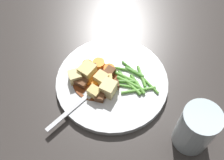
{
  "coord_description": "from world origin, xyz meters",
  "views": [
    {
      "loc": [
        -0.08,
        0.34,
        0.56
      ],
      "look_at": [
        0.0,
        0.0,
        0.02
      ],
      "focal_mm": 42.84,
      "sensor_mm": 36.0,
      "label": 1
    }
  ],
  "objects_px": {
    "meat_chunk_2": "(100,96)",
    "carrot_slice_4": "(99,63)",
    "dinner_plate": "(112,82)",
    "carrot_slice_3": "(94,80)",
    "potato_chunk_2": "(106,88)",
    "potato_chunk_5": "(88,70)",
    "potato_chunk_1": "(94,92)",
    "meat_chunk_3": "(109,72)",
    "carrot_slice_2": "(87,80)",
    "potato_chunk_0": "(108,80)",
    "fork": "(79,103)",
    "carrot_slice_0": "(109,69)",
    "carrot_slice_1": "(88,65)",
    "meat_chunk_1": "(114,85)",
    "meat_chunk_0": "(81,82)",
    "potato_chunk_3": "(75,77)",
    "water_glass": "(196,129)",
    "potato_chunk_4": "(101,79)",
    "meat_chunk_4": "(92,68)"
  },
  "relations": [
    {
      "from": "dinner_plate",
      "to": "carrot_slice_2",
      "type": "height_order",
      "value": "carrot_slice_2"
    },
    {
      "from": "carrot_slice_3",
      "to": "meat_chunk_0",
      "type": "xyz_separation_m",
      "value": [
        0.03,
        0.02,
        0.0
      ]
    },
    {
      "from": "potato_chunk_2",
      "to": "potato_chunk_3",
      "type": "relative_size",
      "value": 1.21
    },
    {
      "from": "meat_chunk_4",
      "to": "water_glass",
      "type": "xyz_separation_m",
      "value": [
        -0.25,
        0.11,
        0.03
      ]
    },
    {
      "from": "carrot_slice_3",
      "to": "fork",
      "type": "xyz_separation_m",
      "value": [
        0.02,
        0.07,
        -0.0
      ]
    },
    {
      "from": "potato_chunk_0",
      "to": "meat_chunk_1",
      "type": "height_order",
      "value": "potato_chunk_0"
    },
    {
      "from": "carrot_slice_0",
      "to": "meat_chunk_3",
      "type": "distance_m",
      "value": 0.01
    },
    {
      "from": "potato_chunk_2",
      "to": "meat_chunk_3",
      "type": "xyz_separation_m",
      "value": [
        0.01,
        -0.05,
        -0.01
      ]
    },
    {
      "from": "potato_chunk_1",
      "to": "meat_chunk_0",
      "type": "distance_m",
      "value": 0.04
    },
    {
      "from": "fork",
      "to": "carrot_slice_4",
      "type": "bearing_deg",
      "value": -97.16
    },
    {
      "from": "potato_chunk_4",
      "to": "potato_chunk_2",
      "type": "bearing_deg",
      "value": 128.35
    },
    {
      "from": "carrot_slice_0",
      "to": "meat_chunk_2",
      "type": "xyz_separation_m",
      "value": [
        0.0,
        0.08,
        0.0
      ]
    },
    {
      "from": "carrot_slice_3",
      "to": "meat_chunk_4",
      "type": "relative_size",
      "value": 1.64
    },
    {
      "from": "carrot_slice_1",
      "to": "carrot_slice_4",
      "type": "height_order",
      "value": "carrot_slice_1"
    },
    {
      "from": "meat_chunk_4",
      "to": "carrot_slice_1",
      "type": "bearing_deg",
      "value": -32.4
    },
    {
      "from": "potato_chunk_2",
      "to": "potato_chunk_5",
      "type": "distance_m",
      "value": 0.07
    },
    {
      "from": "carrot_slice_4",
      "to": "meat_chunk_2",
      "type": "distance_m",
      "value": 0.1
    },
    {
      "from": "dinner_plate",
      "to": "carrot_slice_3",
      "type": "height_order",
      "value": "carrot_slice_3"
    },
    {
      "from": "meat_chunk_3",
      "to": "water_glass",
      "type": "distance_m",
      "value": 0.24
    },
    {
      "from": "carrot_slice_3",
      "to": "carrot_slice_4",
      "type": "xyz_separation_m",
      "value": [
        0.0,
        -0.05,
        -0.0
      ]
    },
    {
      "from": "carrot_slice_1",
      "to": "fork",
      "type": "height_order",
      "value": "carrot_slice_1"
    },
    {
      "from": "dinner_plate",
      "to": "potato_chunk_1",
      "type": "distance_m",
      "value": 0.06
    },
    {
      "from": "meat_chunk_1",
      "to": "potato_chunk_5",
      "type": "bearing_deg",
      "value": -16.51
    },
    {
      "from": "carrot_slice_2",
      "to": "meat_chunk_3",
      "type": "relative_size",
      "value": 1.11
    },
    {
      "from": "meat_chunk_3",
      "to": "fork",
      "type": "distance_m",
      "value": 0.11
    },
    {
      "from": "dinner_plate",
      "to": "carrot_slice_0",
      "type": "distance_m",
      "value": 0.03
    },
    {
      "from": "carrot_slice_0",
      "to": "carrot_slice_2",
      "type": "height_order",
      "value": "same"
    },
    {
      "from": "potato_chunk_5",
      "to": "carrot_slice_4",
      "type": "bearing_deg",
      "value": -117.05
    },
    {
      "from": "carrot_slice_1",
      "to": "meat_chunk_1",
      "type": "xyz_separation_m",
      "value": [
        -0.08,
        0.04,
        0.0
      ]
    },
    {
      "from": "potato_chunk_5",
      "to": "meat_chunk_2",
      "type": "distance_m",
      "value": 0.08
    },
    {
      "from": "carrot_slice_3",
      "to": "carrot_slice_0",
      "type": "bearing_deg",
      "value": -122.29
    },
    {
      "from": "dinner_plate",
      "to": "meat_chunk_3",
      "type": "xyz_separation_m",
      "value": [
        0.01,
        -0.01,
        0.02
      ]
    },
    {
      "from": "carrot_slice_0",
      "to": "potato_chunk_4",
      "type": "relative_size",
      "value": 1.02
    },
    {
      "from": "potato_chunk_0",
      "to": "meat_chunk_0",
      "type": "xyz_separation_m",
      "value": [
        0.06,
        0.02,
        -0.0
      ]
    },
    {
      "from": "carrot_slice_0",
      "to": "meat_chunk_4",
      "type": "xyz_separation_m",
      "value": [
        0.04,
        0.01,
        0.0
      ]
    },
    {
      "from": "potato_chunk_0",
      "to": "potato_chunk_3",
      "type": "height_order",
      "value": "potato_chunk_3"
    },
    {
      "from": "meat_chunk_0",
      "to": "meat_chunk_2",
      "type": "distance_m",
      "value": 0.06
    },
    {
      "from": "carrot_slice_0",
      "to": "meat_chunk_1",
      "type": "height_order",
      "value": "meat_chunk_1"
    },
    {
      "from": "meat_chunk_3",
      "to": "meat_chunk_1",
      "type": "bearing_deg",
      "value": 121.89
    },
    {
      "from": "potato_chunk_4",
      "to": "meat_chunk_2",
      "type": "height_order",
      "value": "potato_chunk_4"
    },
    {
      "from": "potato_chunk_4",
      "to": "potato_chunk_0",
      "type": "bearing_deg",
      "value": -175.32
    },
    {
      "from": "carrot_slice_3",
      "to": "potato_chunk_1",
      "type": "distance_m",
      "value": 0.04
    },
    {
      "from": "carrot_slice_4",
      "to": "meat_chunk_0",
      "type": "distance_m",
      "value": 0.07
    },
    {
      "from": "carrot_slice_4",
      "to": "meat_chunk_3",
      "type": "bearing_deg",
      "value": 145.08
    },
    {
      "from": "potato_chunk_0",
      "to": "potato_chunk_1",
      "type": "xyz_separation_m",
      "value": [
        0.02,
        0.04,
        0.0
      ]
    },
    {
      "from": "meat_chunk_2",
      "to": "carrot_slice_4",
      "type": "bearing_deg",
      "value": -72.66
    },
    {
      "from": "potato_chunk_0",
      "to": "carrot_slice_4",
      "type": "bearing_deg",
      "value": -53.18
    },
    {
      "from": "potato_chunk_0",
      "to": "fork",
      "type": "xyz_separation_m",
      "value": [
        0.05,
        0.07,
        -0.01
      ]
    },
    {
      "from": "carrot_slice_2",
      "to": "meat_chunk_3",
      "type": "xyz_separation_m",
      "value": [
        -0.05,
        -0.03,
        0.0
      ]
    },
    {
      "from": "carrot_slice_2",
      "to": "fork",
      "type": "height_order",
      "value": "carrot_slice_2"
    }
  ]
}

